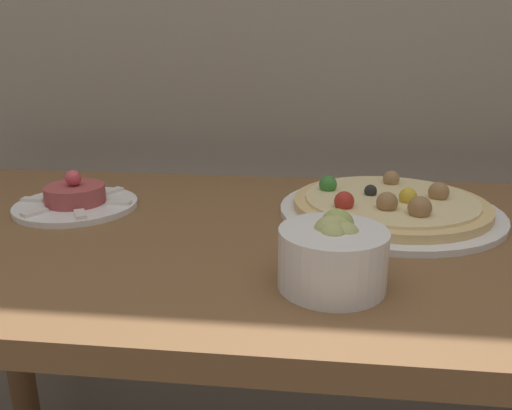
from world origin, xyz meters
The scene contains 4 objects.
dining_table centered at (0.00, 0.32, 0.66)m, with size 1.39×0.63×0.77m.
pizza_plate centered at (0.18, 0.41, 0.79)m, with size 0.36×0.36×0.06m.
tartare_plate centered at (-0.35, 0.39, 0.79)m, with size 0.20×0.20×0.07m.
small_bowl centered at (0.08, 0.15, 0.81)m, with size 0.12×0.12×0.08m.
Camera 1 is at (0.05, -0.38, 1.04)m, focal length 35.00 mm.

